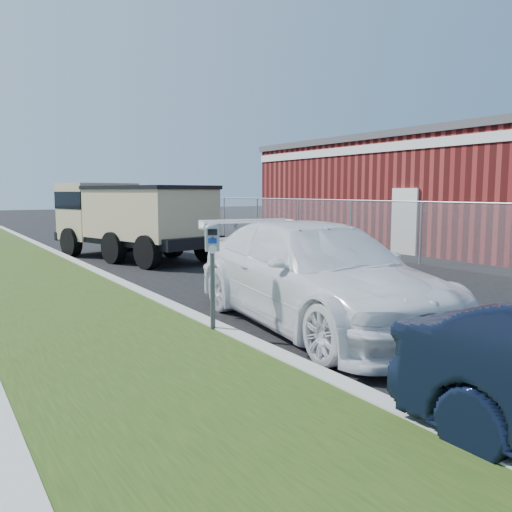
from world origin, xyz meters
TOP-DOWN VIEW (x-y plane):
  - ground at (0.00, 0.00)m, footprint 120.00×120.00m
  - chainlink_fence at (6.00, 7.00)m, footprint 0.06×30.06m
  - brick_building at (12.00, 8.00)m, footprint 9.20×14.20m
  - parking_meter at (-2.73, 0.01)m, footprint 0.24×0.20m
  - white_wagon at (-1.04, -0.17)m, footprint 2.80×5.74m
  - dump_truck at (-0.70, 9.75)m, footprint 3.74×6.40m

SIDE VIEW (x-z plane):
  - ground at x=0.00m, z-range 0.00..0.00m
  - white_wagon at x=-1.04m, z-range 0.00..1.61m
  - parking_meter at x=-2.73m, z-range 0.48..1.98m
  - chainlink_fence at x=6.00m, z-range -13.74..16.26m
  - dump_truck at x=-0.70m, z-range 0.15..2.51m
  - brick_building at x=12.00m, z-range 0.04..4.21m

